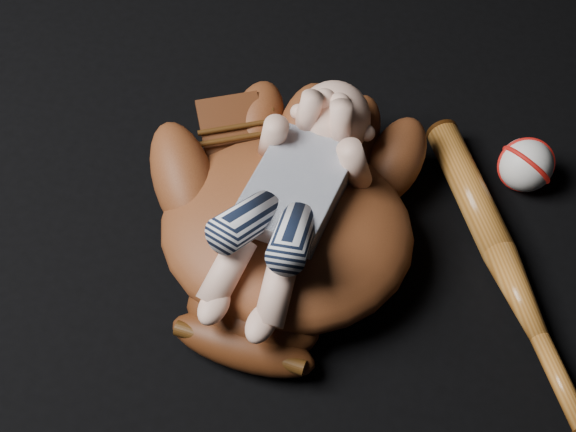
{
  "coord_description": "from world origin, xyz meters",
  "views": [
    {
      "loc": [
        0.15,
        -0.69,
        0.94
      ],
      "look_at": [
        0.03,
        -0.06,
        0.07
      ],
      "focal_mm": 55.0,
      "sensor_mm": 36.0,
      "label": 1
    }
  ],
  "objects_px": {
    "newborn_baby": "(287,201)",
    "baseball_bat": "(507,269)",
    "baseball_glove": "(287,222)",
    "baseball": "(526,165)"
  },
  "relations": [
    {
      "from": "baseball_glove",
      "to": "baseball_bat",
      "type": "bearing_deg",
      "value": 11.75
    },
    {
      "from": "baseball_glove",
      "to": "newborn_baby",
      "type": "distance_m",
      "value": 0.06
    },
    {
      "from": "baseball_glove",
      "to": "baseball",
      "type": "bearing_deg",
      "value": 40.05
    },
    {
      "from": "baseball_glove",
      "to": "baseball",
      "type": "distance_m",
      "value": 0.35
    },
    {
      "from": "newborn_baby",
      "to": "baseball",
      "type": "xyz_separation_m",
      "value": [
        0.29,
        0.19,
        -0.09
      ]
    },
    {
      "from": "baseball_glove",
      "to": "baseball_bat",
      "type": "distance_m",
      "value": 0.28
    },
    {
      "from": "baseball_bat",
      "to": "baseball",
      "type": "bearing_deg",
      "value": 84.61
    },
    {
      "from": "newborn_baby",
      "to": "baseball_glove",
      "type": "bearing_deg",
      "value": 115.87
    },
    {
      "from": "newborn_baby",
      "to": "baseball_bat",
      "type": "xyz_separation_m",
      "value": [
        0.28,
        0.02,
        -0.1
      ]
    },
    {
      "from": "newborn_baby",
      "to": "baseball",
      "type": "relative_size",
      "value": 4.94
    }
  ]
}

